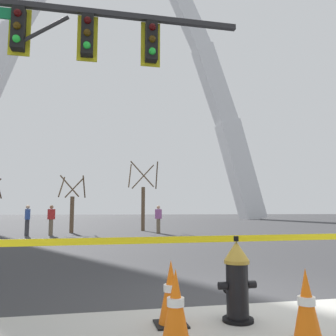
# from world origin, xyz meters

# --- Properties ---
(ground_plane) EXTENTS (240.00, 240.00, 0.00)m
(ground_plane) POSITION_xyz_m (0.00, 0.00, 0.00)
(ground_plane) COLOR #333335
(fire_hydrant) EXTENTS (0.46, 0.48, 0.99)m
(fire_hydrant) POSITION_xyz_m (-0.51, -0.73, 0.47)
(fire_hydrant) COLOR black
(fire_hydrant) RESTS_ON ground
(caution_tape_barrier) EXTENTS (5.96, 0.26, 1.02)m
(caution_tape_barrier) POSITION_xyz_m (-0.95, -0.51, 0.71)
(caution_tape_barrier) COLOR #232326
(caution_tape_barrier) RESTS_ON ground
(traffic_cone_by_hydrant) EXTENTS (0.36, 0.36, 0.73)m
(traffic_cone_by_hydrant) POSITION_xyz_m (-0.12, -1.54, 0.36)
(traffic_cone_by_hydrant) COLOR black
(traffic_cone_by_hydrant) RESTS_ON ground
(traffic_cone_mid_sidewalk) EXTENTS (0.36, 0.36, 0.73)m
(traffic_cone_mid_sidewalk) POSITION_xyz_m (-1.30, -0.70, 0.36)
(traffic_cone_mid_sidewalk) COLOR black
(traffic_cone_mid_sidewalk) RESTS_ON ground
(traffic_cone_curb_edge) EXTENTS (0.36, 0.36, 0.73)m
(traffic_cone_curb_edge) POSITION_xyz_m (-1.38, -1.32, 0.36)
(traffic_cone_curb_edge) COLOR black
(traffic_cone_curb_edge) RESTS_ON ground
(traffic_signal_gantry) EXTENTS (6.42, 0.44, 6.00)m
(traffic_signal_gantry) POSITION_xyz_m (-3.47, 2.66, 4.27)
(traffic_signal_gantry) COLOR #232326
(traffic_signal_gantry) RESTS_ON ground
(monument_arch) EXTENTS (47.00, 3.20, 46.18)m
(monument_arch) POSITION_xyz_m (-0.00, 46.68, 20.05)
(monument_arch) COLOR silver
(monument_arch) RESTS_ON ground
(tree_left_mid) EXTENTS (1.57, 1.57, 3.36)m
(tree_left_mid) POSITION_xyz_m (-3.47, 17.13, 1.49)
(tree_left_mid) COLOR brown
(tree_left_mid) RESTS_ON ground
(tree_center_left) EXTENTS (2.05, 2.06, 4.46)m
(tree_center_left) POSITION_xyz_m (0.94, 18.38, 1.98)
(tree_center_left) COLOR brown
(tree_center_left) RESTS_ON ground
(pedestrian_walking_left) EXTENTS (0.31, 0.39, 1.59)m
(pedestrian_walking_left) POSITION_xyz_m (-5.58, 15.00, 0.82)
(pedestrian_walking_left) COLOR #38383D
(pedestrian_walking_left) RESTS_ON ground
(pedestrian_standing_center) EXTENTS (0.39, 0.35, 1.59)m
(pedestrian_standing_center) POSITION_xyz_m (1.43, 15.38, 0.82)
(pedestrian_standing_center) COLOR brown
(pedestrian_standing_center) RESTS_ON ground
(pedestrian_walking_right) EXTENTS (0.39, 0.34, 1.59)m
(pedestrian_walking_right) POSITION_xyz_m (-4.40, 15.05, 0.82)
(pedestrian_walking_right) COLOR brown
(pedestrian_walking_right) RESTS_ON ground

